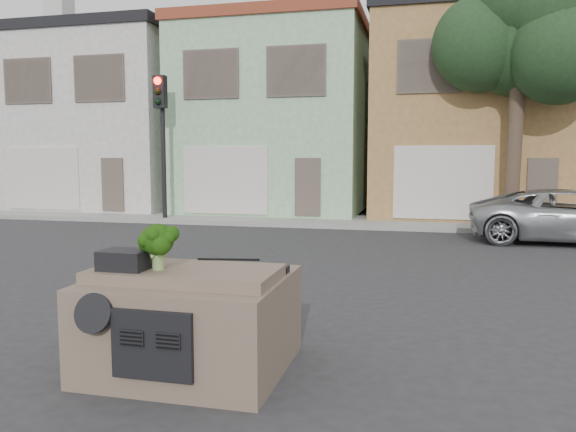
% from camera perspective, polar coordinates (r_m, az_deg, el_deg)
% --- Properties ---
extents(ground_plane, '(120.00, 120.00, 0.00)m').
position_cam_1_polar(ground_plane, '(9.10, -2.01, -8.46)').
color(ground_plane, '#303033').
rests_on(ground_plane, ground).
extents(sidewalk, '(40.00, 3.00, 0.15)m').
position_cam_1_polar(sidewalk, '(19.25, 6.50, -0.60)').
color(sidewalk, gray).
rests_on(sidewalk, ground).
extents(townhouse_white, '(7.20, 8.20, 7.55)m').
position_cam_1_polar(townhouse_white, '(26.64, -16.68, 8.98)').
color(townhouse_white, silver).
rests_on(townhouse_white, ground).
extents(townhouse_mint, '(7.20, 8.20, 7.55)m').
position_cam_1_polar(townhouse_mint, '(23.77, -0.65, 9.62)').
color(townhouse_mint, '#9CC89A').
rests_on(townhouse_mint, ground).
extents(townhouse_tan, '(7.20, 8.20, 7.55)m').
position_cam_1_polar(townhouse_tan, '(23.08, 17.95, 9.44)').
color(townhouse_tan, '#A37845').
rests_on(townhouse_tan, ground).
extents(silver_pickup, '(5.26, 2.64, 1.43)m').
position_cam_1_polar(silver_pickup, '(16.71, 26.67, -2.46)').
color(silver_pickup, '#A3A4A9').
rests_on(silver_pickup, ground).
extents(traffic_signal, '(0.40, 0.40, 5.10)m').
position_cam_1_polar(traffic_signal, '(20.06, -12.67, 6.64)').
color(traffic_signal, black).
rests_on(traffic_signal, ground).
extents(tree_near, '(4.40, 4.00, 8.50)m').
position_cam_1_polar(tree_near, '(18.57, 22.20, 11.67)').
color(tree_near, '#1F391D').
rests_on(tree_near, ground).
extents(car_dashboard, '(2.00, 1.80, 1.12)m').
position_cam_1_polar(car_dashboard, '(6.22, -9.67, -10.05)').
color(car_dashboard, '#6E5C4B').
rests_on(car_dashboard, ground).
extents(instrument_hump, '(0.48, 0.38, 0.20)m').
position_cam_1_polar(instrument_hump, '(6.02, -16.19, -4.28)').
color(instrument_hump, black).
rests_on(instrument_hump, car_dashboard).
extents(wiper_arm, '(0.69, 0.15, 0.02)m').
position_cam_1_polar(wiper_arm, '(6.33, -6.05, -4.40)').
color(wiper_arm, black).
rests_on(wiper_arm, car_dashboard).
extents(broccoli, '(0.50, 0.50, 0.49)m').
position_cam_1_polar(broccoli, '(5.89, -13.08, -3.01)').
color(broccoli, '#143308').
rests_on(broccoli, car_dashboard).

